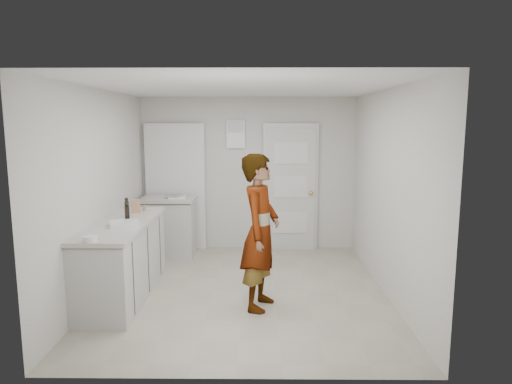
{
  "coord_description": "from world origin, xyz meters",
  "views": [
    {
      "loc": [
        0.2,
        -5.48,
        2.1
      ],
      "look_at": [
        0.15,
        0.4,
        1.2
      ],
      "focal_mm": 32.0,
      "sensor_mm": 36.0,
      "label": 1
    }
  ],
  "objects_px": {
    "spice_jar": "(145,208)",
    "baking_dish": "(124,224)",
    "oil_cruet_a": "(127,212)",
    "oil_cruet_b": "(127,208)",
    "cake_mix_box": "(136,206)",
    "egg_bowl": "(90,239)",
    "person": "(260,232)"
  },
  "relations": [
    {
      "from": "cake_mix_box",
      "to": "spice_jar",
      "type": "distance_m",
      "value": 0.19
    },
    {
      "from": "baking_dish",
      "to": "oil_cruet_a",
      "type": "bearing_deg",
      "value": 98.12
    },
    {
      "from": "spice_jar",
      "to": "oil_cruet_a",
      "type": "distance_m",
      "value": 0.66
    },
    {
      "from": "spice_jar",
      "to": "baking_dish",
      "type": "xyz_separation_m",
      "value": [
        -0.01,
        -0.92,
        -0.01
      ]
    },
    {
      "from": "person",
      "to": "egg_bowl",
      "type": "distance_m",
      "value": 1.79
    },
    {
      "from": "baking_dish",
      "to": "egg_bowl",
      "type": "relative_size",
      "value": 2.68
    },
    {
      "from": "person",
      "to": "oil_cruet_b",
      "type": "height_order",
      "value": "person"
    },
    {
      "from": "cake_mix_box",
      "to": "oil_cruet_a",
      "type": "xyz_separation_m",
      "value": [
        0.03,
        -0.49,
        0.02
      ]
    },
    {
      "from": "spice_jar",
      "to": "egg_bowl",
      "type": "bearing_deg",
      "value": -95.07
    },
    {
      "from": "oil_cruet_b",
      "to": "baking_dish",
      "type": "relative_size",
      "value": 0.65
    },
    {
      "from": "cake_mix_box",
      "to": "oil_cruet_b",
      "type": "relative_size",
      "value": 0.73
    },
    {
      "from": "cake_mix_box",
      "to": "person",
      "type": "bearing_deg",
      "value": -35.81
    },
    {
      "from": "cake_mix_box",
      "to": "egg_bowl",
      "type": "height_order",
      "value": "cake_mix_box"
    },
    {
      "from": "spice_jar",
      "to": "oil_cruet_a",
      "type": "xyz_separation_m",
      "value": [
        -0.05,
        -0.65,
        0.07
      ]
    },
    {
      "from": "person",
      "to": "oil_cruet_a",
      "type": "xyz_separation_m",
      "value": [
        -1.59,
        0.35,
        0.15
      ]
    },
    {
      "from": "spice_jar",
      "to": "egg_bowl",
      "type": "distance_m",
      "value": 1.61
    },
    {
      "from": "spice_jar",
      "to": "baking_dish",
      "type": "distance_m",
      "value": 0.92
    },
    {
      "from": "person",
      "to": "cake_mix_box",
      "type": "xyz_separation_m",
      "value": [
        -1.63,
        0.84,
        0.13
      ]
    },
    {
      "from": "oil_cruet_a",
      "to": "baking_dish",
      "type": "bearing_deg",
      "value": -81.88
    },
    {
      "from": "oil_cruet_a",
      "to": "egg_bowl",
      "type": "xyz_separation_m",
      "value": [
        -0.09,
        -0.95,
        -0.08
      ]
    },
    {
      "from": "person",
      "to": "cake_mix_box",
      "type": "distance_m",
      "value": 1.84
    },
    {
      "from": "spice_jar",
      "to": "cake_mix_box",
      "type": "bearing_deg",
      "value": -116.54
    },
    {
      "from": "cake_mix_box",
      "to": "baking_dish",
      "type": "bearing_deg",
      "value": -93.1
    },
    {
      "from": "oil_cruet_a",
      "to": "egg_bowl",
      "type": "relative_size",
      "value": 1.61
    },
    {
      "from": "oil_cruet_a",
      "to": "egg_bowl",
      "type": "distance_m",
      "value": 0.96
    },
    {
      "from": "person",
      "to": "spice_jar",
      "type": "height_order",
      "value": "person"
    },
    {
      "from": "cake_mix_box",
      "to": "oil_cruet_b",
      "type": "distance_m",
      "value": 0.24
    },
    {
      "from": "oil_cruet_b",
      "to": "baking_dish",
      "type": "height_order",
      "value": "oil_cruet_b"
    },
    {
      "from": "person",
      "to": "baking_dish",
      "type": "height_order",
      "value": "person"
    },
    {
      "from": "oil_cruet_a",
      "to": "egg_bowl",
      "type": "bearing_deg",
      "value": -95.7
    },
    {
      "from": "cake_mix_box",
      "to": "egg_bowl",
      "type": "distance_m",
      "value": 1.45
    },
    {
      "from": "person",
      "to": "egg_bowl",
      "type": "relative_size",
      "value": 12.52
    }
  ]
}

